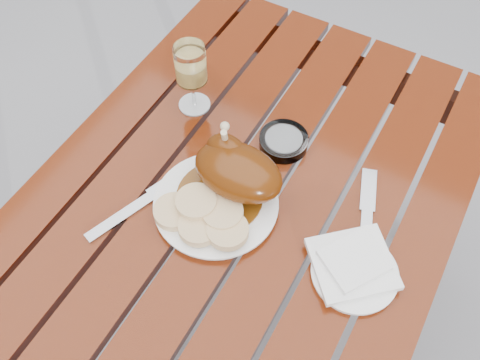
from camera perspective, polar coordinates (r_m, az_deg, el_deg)
name	(u,v)px	position (r m, az deg, el deg)	size (l,w,h in m)	color
ground	(237,334)	(1.73, -0.34, -16.07)	(60.00, 60.00, 0.00)	slate
table	(236,285)	(1.38, -0.41, -11.11)	(0.80, 1.20, 0.75)	maroon
dinner_plate	(216,204)	(1.05, -2.57, -2.61)	(0.24, 0.24, 0.02)	white
roast_duck	(236,170)	(1.02, -0.47, 1.11)	(0.20, 0.18, 0.13)	#5C300A
bread_dumplings	(204,217)	(1.00, -3.90, -3.91)	(0.19, 0.12, 0.03)	#D1B27F
wine_glass	(192,78)	(1.16, -5.15, 10.76)	(0.07, 0.07, 0.17)	#F2D16E
side_plate	(354,273)	(1.00, 12.11, -9.72)	(0.16, 0.16, 0.01)	white
napkin	(353,264)	(0.99, 11.92, -8.71)	(0.14, 0.13, 0.01)	white
ashtray	(284,141)	(1.13, 4.67, 4.13)	(0.10, 0.10, 0.03)	#B2B7BC
fork	(127,213)	(1.06, -11.96, -3.42)	(0.02, 0.18, 0.01)	gray
knife	(366,233)	(1.05, 13.25, -5.56)	(0.02, 0.22, 0.01)	gray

